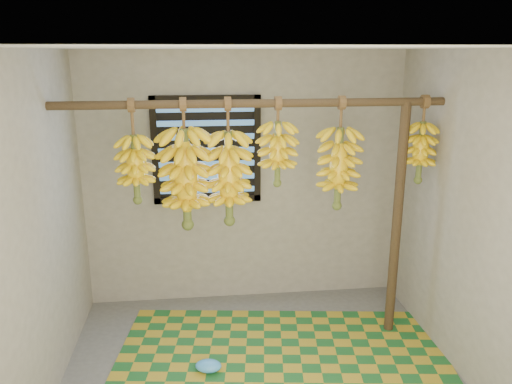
{
  "coord_description": "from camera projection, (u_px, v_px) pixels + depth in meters",
  "views": [
    {
      "loc": [
        -0.42,
        -3.06,
        2.38
      ],
      "look_at": [
        0.0,
        0.55,
        1.35
      ],
      "focal_mm": 35.0,
      "sensor_mm": 36.0,
      "label": 1
    }
  ],
  "objects": [
    {
      "name": "ceiling",
      "position": [
        267.0,
        47.0,
        2.97
      ],
      "size": [
        3.0,
        3.0,
        0.01
      ],
      "primitive_type": "cube",
      "color": "silver",
      "rests_on": "wall_back"
    },
    {
      "name": "wall_back",
      "position": [
        244.0,
        180.0,
        4.73
      ],
      "size": [
        3.0,
        0.01,
        2.4
      ],
      "primitive_type": "cube",
      "color": "slate",
      "rests_on": "floor"
    },
    {
      "name": "wall_left",
      "position": [
        28.0,
        246.0,
        3.13
      ],
      "size": [
        0.01,
        3.0,
        2.4
      ],
      "primitive_type": "cube",
      "color": "slate",
      "rests_on": "floor"
    },
    {
      "name": "wall_right",
      "position": [
        480.0,
        227.0,
        3.46
      ],
      "size": [
        0.01,
        3.0,
        2.4
      ],
      "primitive_type": "cube",
      "color": "slate",
      "rests_on": "floor"
    },
    {
      "name": "window",
      "position": [
        207.0,
        150.0,
        4.59
      ],
      "size": [
        1.0,
        0.04,
        1.0
      ],
      "color": "black",
      "rests_on": "wall_back"
    },
    {
      "name": "hanging_pole",
      "position": [
        254.0,
        104.0,
        3.75
      ],
      "size": [
        3.0,
        0.06,
        0.06
      ],
      "primitive_type": "cylinder",
      "rotation": [
        0.0,
        1.57,
        0.0
      ],
      "color": "#43321D",
      "rests_on": "wall_left"
    },
    {
      "name": "support_post",
      "position": [
        397.0,
        223.0,
        4.15
      ],
      "size": [
        0.08,
        0.08,
        2.0
      ],
      "primitive_type": "cylinder",
      "color": "#43321D",
      "rests_on": "floor"
    },
    {
      "name": "woven_mat",
      "position": [
        284.0,
        383.0,
        3.7
      ],
      "size": [
        2.91,
        2.45,
        0.01
      ],
      "primitive_type": "cube",
      "rotation": [
        0.0,
        0.0,
        -0.13
      ],
      "color": "#195824",
      "rests_on": "floor"
    },
    {
      "name": "plastic_bag",
      "position": [
        208.0,
        366.0,
        3.83
      ],
      "size": [
        0.23,
        0.18,
        0.08
      ],
      "primitive_type": "ellipsoid",
      "rotation": [
        0.0,
        0.0,
        -0.19
      ],
      "color": "#3E95E7",
      "rests_on": "woven_mat"
    },
    {
      "name": "banana_bunch_a",
      "position": [
        136.0,
        169.0,
        3.78
      ],
      "size": [
        0.28,
        0.28,
        0.8
      ],
      "color": "brown",
      "rests_on": "hanging_pole"
    },
    {
      "name": "banana_bunch_b",
      "position": [
        186.0,
        179.0,
        3.84
      ],
      "size": [
        0.38,
        0.38,
        1.01
      ],
      "color": "brown",
      "rests_on": "hanging_pole"
    },
    {
      "name": "banana_bunch_c",
      "position": [
        229.0,
        178.0,
        3.88
      ],
      "size": [
        0.33,
        0.33,
        0.99
      ],
      "color": "brown",
      "rests_on": "hanging_pole"
    },
    {
      "name": "banana_bunch_d",
      "position": [
        277.0,
        154.0,
        3.87
      ],
      "size": [
        0.31,
        0.31,
        0.69
      ],
      "color": "brown",
      "rests_on": "hanging_pole"
    },
    {
      "name": "banana_bunch_e",
      "position": [
        339.0,
        168.0,
        3.96
      ],
      "size": [
        0.34,
        0.34,
        0.9
      ],
      "color": "brown",
      "rests_on": "hanging_pole"
    },
    {
      "name": "banana_bunch_f",
      "position": [
        420.0,
        152.0,
        4.01
      ],
      "size": [
        0.25,
        0.25,
        0.71
      ],
      "color": "brown",
      "rests_on": "hanging_pole"
    }
  ]
}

